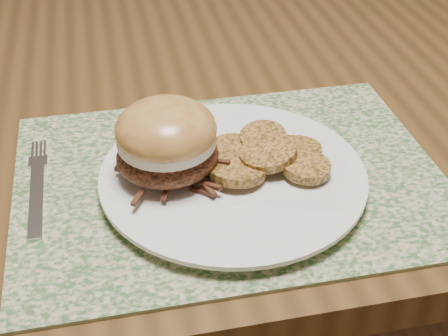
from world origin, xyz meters
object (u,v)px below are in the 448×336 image
Objects in this scene: pork_sandwich at (167,141)px; fork at (37,185)px; dining_table at (344,103)px; dinner_plate at (233,178)px.

fork is (-0.14, 0.02, -0.05)m from pork_sandwich.
dinner_plate reaches higher than dining_table.
dining_table is 5.77× the size of dinner_plate.
pork_sandwich is 0.15m from fork.
dinner_plate is 1.55× the size of fork.
dinner_plate is 0.08m from pork_sandwich.
pork_sandwich reaches higher than dining_table.
pork_sandwich reaches higher than fork.
dinner_plate is 0.20m from fork.
pork_sandwich is (-0.07, 0.01, 0.05)m from dinner_plate.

